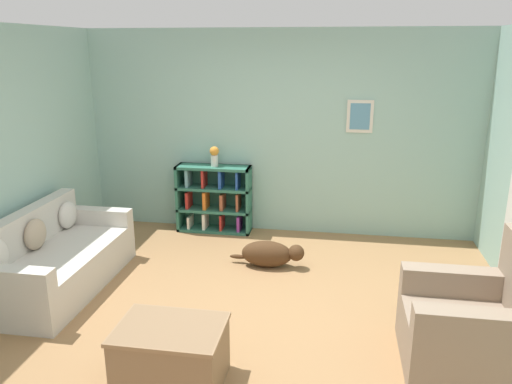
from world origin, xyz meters
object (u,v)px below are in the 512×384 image
(couch, at_px, (54,260))
(bookshelf, at_px, (214,199))
(coffee_table, at_px, (171,354))
(dog, at_px, (270,254))
(recliner_chair, at_px, (478,325))
(vase, at_px, (214,155))

(couch, height_order, bookshelf, bookshelf)
(coffee_table, relative_size, dog, 0.90)
(bookshelf, bearing_deg, couch, -122.79)
(recliner_chair, distance_m, dog, 2.38)
(bookshelf, relative_size, dog, 1.14)
(bookshelf, distance_m, vase, 0.59)
(couch, xyz_separation_m, vase, (1.23, 1.86, 0.74))
(bookshelf, bearing_deg, recliner_chair, -43.62)
(couch, relative_size, bookshelf, 1.83)
(dog, height_order, vase, vase)
(couch, bearing_deg, recliner_chair, -10.03)
(bookshelf, height_order, recliner_chair, recliner_chair)
(recliner_chair, bearing_deg, couch, 169.97)
(coffee_table, relative_size, vase, 2.99)
(couch, distance_m, dog, 2.26)
(couch, bearing_deg, coffee_table, -37.28)
(coffee_table, distance_m, dog, 2.16)
(bookshelf, xyz_separation_m, recliner_chair, (2.69, -2.56, -0.09))
(couch, distance_m, bookshelf, 2.24)
(coffee_table, xyz_separation_m, vase, (-0.44, 3.12, 0.79))
(coffee_table, height_order, dog, coffee_table)
(bookshelf, bearing_deg, dog, -49.24)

